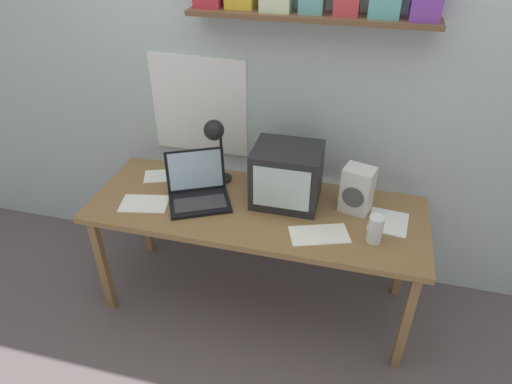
{
  "coord_description": "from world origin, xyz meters",
  "views": [
    {
      "loc": [
        0.5,
        -1.95,
        2.16
      ],
      "look_at": [
        0.0,
        0.0,
        0.81
      ],
      "focal_mm": 32.0,
      "sensor_mm": 36.0,
      "label": 1
    }
  ],
  "objects_px": {
    "juice_glass": "(375,230)",
    "space_heater": "(357,190)",
    "loose_paper_near_laptop": "(144,204)",
    "loose_paper_near_monitor": "(319,235)",
    "open_notebook": "(169,175)",
    "corner_desk": "(256,216)",
    "laptop": "(198,188)",
    "desk_lamp": "(215,136)",
    "printed_handout": "(388,222)",
    "crt_monitor": "(287,175)"
  },
  "relations": [
    {
      "from": "crt_monitor",
      "to": "juice_glass",
      "type": "relative_size",
      "value": 2.51
    },
    {
      "from": "space_heater",
      "to": "loose_paper_near_monitor",
      "type": "height_order",
      "value": "space_heater"
    },
    {
      "from": "corner_desk",
      "to": "desk_lamp",
      "type": "xyz_separation_m",
      "value": [
        -0.27,
        0.17,
        0.37
      ]
    },
    {
      "from": "corner_desk",
      "to": "crt_monitor",
      "type": "distance_m",
      "value": 0.28
    },
    {
      "from": "open_notebook",
      "to": "loose_paper_near_laptop",
      "type": "xyz_separation_m",
      "value": [
        -0.01,
        -0.31,
        0.0
      ]
    },
    {
      "from": "space_heater",
      "to": "loose_paper_near_laptop",
      "type": "bearing_deg",
      "value": -153.17
    },
    {
      "from": "crt_monitor",
      "to": "loose_paper_near_laptop",
      "type": "xyz_separation_m",
      "value": [
        -0.75,
        -0.23,
        -0.16
      ]
    },
    {
      "from": "juice_glass",
      "to": "printed_handout",
      "type": "relative_size",
      "value": 0.62
    },
    {
      "from": "laptop",
      "to": "printed_handout",
      "type": "bearing_deg",
      "value": -24.55
    },
    {
      "from": "juice_glass",
      "to": "space_heater",
      "type": "distance_m",
      "value": 0.27
    },
    {
      "from": "laptop",
      "to": "open_notebook",
      "type": "distance_m",
      "value": 0.32
    },
    {
      "from": "loose_paper_near_laptop",
      "to": "crt_monitor",
      "type": "bearing_deg",
      "value": 17.12
    },
    {
      "from": "desk_lamp",
      "to": "open_notebook",
      "type": "relative_size",
      "value": 1.28
    },
    {
      "from": "corner_desk",
      "to": "crt_monitor",
      "type": "xyz_separation_m",
      "value": [
        0.14,
        0.11,
        0.22
      ]
    },
    {
      "from": "crt_monitor",
      "to": "desk_lamp",
      "type": "xyz_separation_m",
      "value": [
        -0.42,
        0.06,
        0.15
      ]
    },
    {
      "from": "desk_lamp",
      "to": "juice_glass",
      "type": "height_order",
      "value": "desk_lamp"
    },
    {
      "from": "juice_glass",
      "to": "open_notebook",
      "type": "relative_size",
      "value": 0.45
    },
    {
      "from": "laptop",
      "to": "juice_glass",
      "type": "relative_size",
      "value": 2.96
    },
    {
      "from": "corner_desk",
      "to": "laptop",
      "type": "bearing_deg",
      "value": 178.64
    },
    {
      "from": "crt_monitor",
      "to": "space_heater",
      "type": "relative_size",
      "value": 1.41
    },
    {
      "from": "loose_paper_near_laptop",
      "to": "loose_paper_near_monitor",
      "type": "bearing_deg",
      "value": -1.66
    },
    {
      "from": "corner_desk",
      "to": "loose_paper_near_laptop",
      "type": "bearing_deg",
      "value": -168.55
    },
    {
      "from": "corner_desk",
      "to": "juice_glass",
      "type": "xyz_separation_m",
      "value": [
        0.63,
        -0.13,
        0.12
      ]
    },
    {
      "from": "juice_glass",
      "to": "crt_monitor",
      "type": "bearing_deg",
      "value": 154.11
    },
    {
      "from": "corner_desk",
      "to": "loose_paper_near_laptop",
      "type": "xyz_separation_m",
      "value": [
        -0.6,
        -0.12,
        0.06
      ]
    },
    {
      "from": "open_notebook",
      "to": "printed_handout",
      "type": "distance_m",
      "value": 1.3
    },
    {
      "from": "loose_paper_near_laptop",
      "to": "corner_desk",
      "type": "bearing_deg",
      "value": 11.45
    },
    {
      "from": "desk_lamp",
      "to": "loose_paper_near_laptop",
      "type": "xyz_separation_m",
      "value": [
        -0.33,
        -0.29,
        -0.31
      ]
    },
    {
      "from": "open_notebook",
      "to": "loose_paper_near_laptop",
      "type": "relative_size",
      "value": 1.12
    },
    {
      "from": "corner_desk",
      "to": "space_heater",
      "type": "bearing_deg",
      "value": 12.26
    },
    {
      "from": "corner_desk",
      "to": "juice_glass",
      "type": "bearing_deg",
      "value": -11.57
    },
    {
      "from": "space_heater",
      "to": "open_notebook",
      "type": "bearing_deg",
      "value": -168.66
    },
    {
      "from": "space_heater",
      "to": "desk_lamp",
      "type": "bearing_deg",
      "value": -169.11
    },
    {
      "from": "corner_desk",
      "to": "open_notebook",
      "type": "distance_m",
      "value": 0.62
    },
    {
      "from": "space_heater",
      "to": "loose_paper_near_monitor",
      "type": "xyz_separation_m",
      "value": [
        -0.15,
        -0.26,
        -0.13
      ]
    },
    {
      "from": "loose_paper_near_laptop",
      "to": "loose_paper_near_monitor",
      "type": "distance_m",
      "value": 0.97
    },
    {
      "from": "corner_desk",
      "to": "printed_handout",
      "type": "distance_m",
      "value": 0.7
    },
    {
      "from": "space_heater",
      "to": "crt_monitor",
      "type": "bearing_deg",
      "value": -164.17
    },
    {
      "from": "laptop",
      "to": "desk_lamp",
      "type": "height_order",
      "value": "desk_lamp"
    },
    {
      "from": "desk_lamp",
      "to": "printed_handout",
      "type": "distance_m",
      "value": 1.03
    },
    {
      "from": "laptop",
      "to": "open_notebook",
      "type": "xyz_separation_m",
      "value": [
        -0.26,
        0.18,
        -0.06
      ]
    },
    {
      "from": "juice_glass",
      "to": "printed_handout",
      "type": "bearing_deg",
      "value": 67.91
    },
    {
      "from": "corner_desk",
      "to": "loose_paper_near_monitor",
      "type": "height_order",
      "value": "loose_paper_near_monitor"
    },
    {
      "from": "crt_monitor",
      "to": "desk_lamp",
      "type": "height_order",
      "value": "desk_lamp"
    },
    {
      "from": "loose_paper_near_laptop",
      "to": "loose_paper_near_monitor",
      "type": "xyz_separation_m",
      "value": [
        0.97,
        -0.03,
        0.0
      ]
    },
    {
      "from": "loose_paper_near_laptop",
      "to": "printed_handout",
      "type": "distance_m",
      "value": 1.31
    },
    {
      "from": "space_heater",
      "to": "loose_paper_near_laptop",
      "type": "height_order",
      "value": "space_heater"
    },
    {
      "from": "desk_lamp",
      "to": "printed_handout",
      "type": "relative_size",
      "value": 1.77
    },
    {
      "from": "open_notebook",
      "to": "loose_paper_near_monitor",
      "type": "relative_size",
      "value": 0.98
    },
    {
      "from": "space_heater",
      "to": "printed_handout",
      "type": "xyz_separation_m",
      "value": [
        0.18,
        -0.07,
        -0.13
      ]
    }
  ]
}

